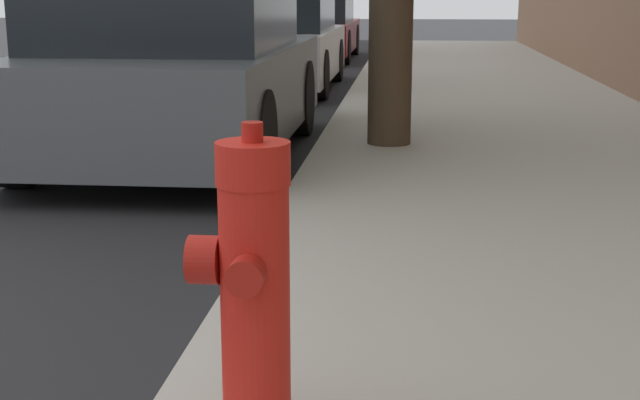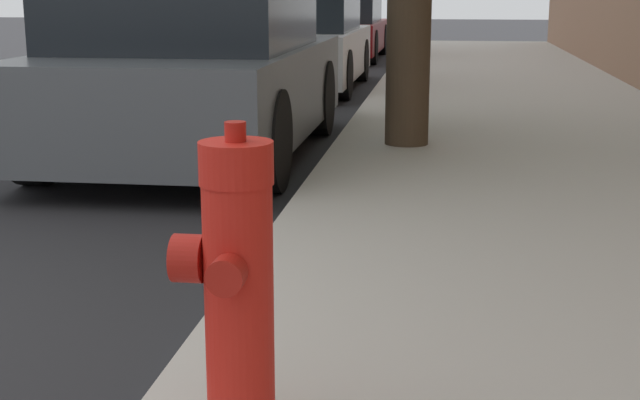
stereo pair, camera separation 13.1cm
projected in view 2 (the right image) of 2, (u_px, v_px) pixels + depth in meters
name	position (u px, v px, depth m)	size (l,w,h in m)	color
fire_hydrant	(237.00, 298.00, 2.42)	(0.33, 0.33, 0.90)	red
parked_car_near	(196.00, 71.00, 7.24)	(1.89, 4.00, 1.46)	#4C5156
parked_car_mid	(295.00, 41.00, 12.27)	(1.79, 3.82, 1.39)	silver
parked_car_far	(337.00, 29.00, 17.63)	(1.78, 4.13, 1.23)	maroon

